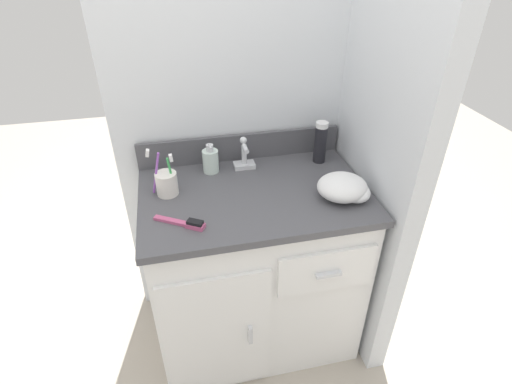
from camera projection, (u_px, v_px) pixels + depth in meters
ground_plane at (255, 328)px, 2.02m from camera, size 6.00×6.00×0.00m
wall_back at (237, 95)px, 1.69m from camera, size 1.07×0.08×2.20m
wall_right at (383, 116)px, 1.50m from camera, size 0.08×0.66×2.20m
vanity at (254, 266)px, 1.77m from camera, size 0.89×0.60×0.83m
backsplash at (241, 147)px, 1.76m from camera, size 0.89×0.02×0.12m
sink_faucet at (244, 158)px, 1.70m from camera, size 0.09×0.09×0.14m
toothbrush_cup at (167, 183)px, 1.52m from camera, size 0.10×0.08×0.19m
soap_dispenser at (211, 160)px, 1.67m from camera, size 0.07×0.07×0.13m
shaving_cream_can at (320, 142)px, 1.72m from camera, size 0.05×0.05×0.18m
hairbrush at (186, 223)px, 1.38m from camera, size 0.18×0.12×0.03m
hand_towel at (345, 188)px, 1.51m from camera, size 0.20×0.18×0.09m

